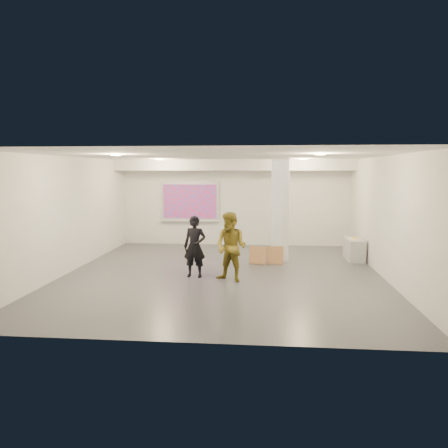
# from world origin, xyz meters

# --- Properties ---
(floor) EXTENTS (8.00, 9.00, 0.01)m
(floor) POSITION_xyz_m (0.00, 0.00, 0.00)
(floor) COLOR #3B3E44
(floor) RESTS_ON ground
(ceiling) EXTENTS (8.00, 9.00, 0.01)m
(ceiling) POSITION_xyz_m (0.00, 0.00, 3.00)
(ceiling) COLOR white
(ceiling) RESTS_ON floor
(wall_back) EXTENTS (8.00, 0.01, 3.00)m
(wall_back) POSITION_xyz_m (0.00, 4.50, 1.50)
(wall_back) COLOR silver
(wall_back) RESTS_ON floor
(wall_front) EXTENTS (8.00, 0.01, 3.00)m
(wall_front) POSITION_xyz_m (0.00, -4.50, 1.50)
(wall_front) COLOR silver
(wall_front) RESTS_ON floor
(wall_left) EXTENTS (0.01, 9.00, 3.00)m
(wall_left) POSITION_xyz_m (-4.00, 0.00, 1.50)
(wall_left) COLOR silver
(wall_left) RESTS_ON floor
(wall_right) EXTENTS (0.01, 9.00, 3.00)m
(wall_right) POSITION_xyz_m (4.00, 0.00, 1.50)
(wall_right) COLOR silver
(wall_right) RESTS_ON floor
(soffit_band) EXTENTS (8.00, 1.10, 0.36)m
(soffit_band) POSITION_xyz_m (0.00, 3.95, 2.82)
(soffit_band) COLOR silver
(soffit_band) RESTS_ON ceiling
(downlight_nw) EXTENTS (0.22, 0.22, 0.02)m
(downlight_nw) POSITION_xyz_m (-2.20, 2.50, 2.98)
(downlight_nw) COLOR #FFE297
(downlight_nw) RESTS_ON ceiling
(downlight_ne) EXTENTS (0.22, 0.22, 0.02)m
(downlight_ne) POSITION_xyz_m (2.20, 2.50, 2.98)
(downlight_ne) COLOR #FFE297
(downlight_ne) RESTS_ON ceiling
(downlight_sw) EXTENTS (0.22, 0.22, 0.02)m
(downlight_sw) POSITION_xyz_m (-2.20, -1.50, 2.98)
(downlight_sw) COLOR #FFE297
(downlight_sw) RESTS_ON ceiling
(downlight_se) EXTENTS (0.22, 0.22, 0.02)m
(downlight_se) POSITION_xyz_m (2.20, -1.50, 2.98)
(downlight_se) COLOR #FFE297
(downlight_se) RESTS_ON ceiling
(column) EXTENTS (0.52, 0.52, 3.00)m
(column) POSITION_xyz_m (1.50, 1.80, 1.50)
(column) COLOR white
(column) RESTS_ON floor
(projection_screen) EXTENTS (2.10, 0.13, 1.42)m
(projection_screen) POSITION_xyz_m (-1.60, 4.45, 1.53)
(projection_screen) COLOR silver
(projection_screen) RESTS_ON wall_back
(credenza) EXTENTS (0.46, 1.09, 0.64)m
(credenza) POSITION_xyz_m (3.72, 2.16, 0.32)
(credenza) COLOR #A0A2A6
(credenza) RESTS_ON floor
(papers_stack) EXTENTS (0.33, 0.38, 0.02)m
(papers_stack) POSITION_xyz_m (3.69, 2.08, 0.65)
(papers_stack) COLOR white
(papers_stack) RESTS_ON credenza
(postit_pad) EXTENTS (0.22, 0.28, 0.03)m
(postit_pad) POSITION_xyz_m (3.72, 2.16, 0.65)
(postit_pad) COLOR #DCB909
(postit_pad) RESTS_ON credenza
(cardboard_back) EXTENTS (0.48, 0.15, 0.52)m
(cardboard_back) POSITION_xyz_m (1.36, 1.33, 0.26)
(cardboard_back) COLOR #9B6B40
(cardboard_back) RESTS_ON floor
(cardboard_front) EXTENTS (0.49, 0.29, 0.51)m
(cardboard_front) POSITION_xyz_m (0.87, 1.32, 0.25)
(cardboard_front) COLOR #9B6B40
(cardboard_front) RESTS_ON floor
(woman) EXTENTS (0.60, 0.43, 1.53)m
(woman) POSITION_xyz_m (-0.66, -0.33, 0.76)
(woman) COLOR black
(woman) RESTS_ON floor
(man) EXTENTS (1.00, 0.92, 1.66)m
(man) POSITION_xyz_m (0.27, -0.68, 0.83)
(man) COLOR olive
(man) RESTS_ON floor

